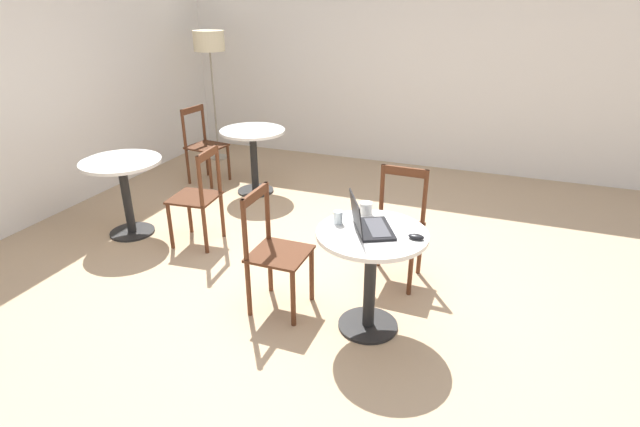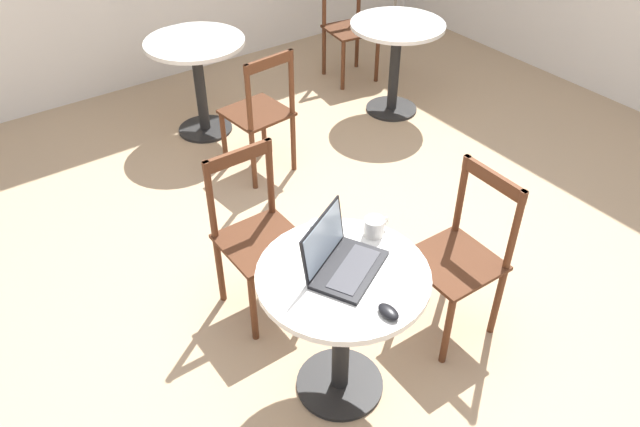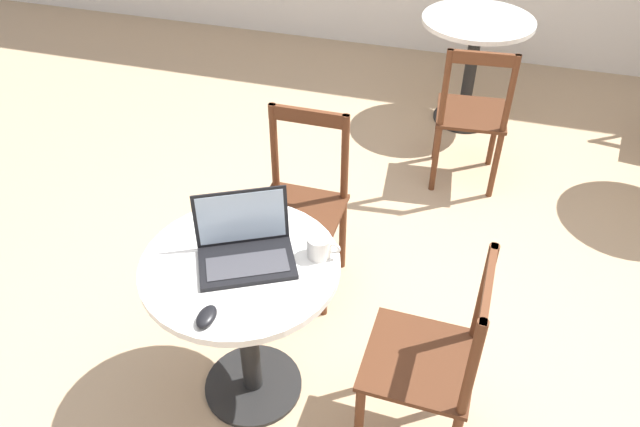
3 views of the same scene
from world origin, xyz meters
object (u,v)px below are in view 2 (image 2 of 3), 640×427
at_px(cafe_table_near, 342,305).
at_px(cafe_table_mid, 396,47).
at_px(chair_near_right, 461,258).
at_px(mug, 374,227).
at_px(drinking_glass, 316,230).
at_px(cafe_table_far, 197,65).
at_px(chair_mid_back, 349,28).
at_px(chair_far_front, 260,115).
at_px(chair_near_back, 257,237).
at_px(mouse, 388,312).
at_px(laptop, 341,259).

relative_size(cafe_table_near, cafe_table_mid, 1.00).
relative_size(cafe_table_mid, chair_near_right, 0.81).
bearing_deg(mug, drinking_glass, 149.83).
distance_m(cafe_table_mid, cafe_table_far, 1.54).
distance_m(cafe_table_far, mug, 2.47).
height_order(cafe_table_near, chair_near_right, chair_near_right).
bearing_deg(chair_mid_back, cafe_table_near, -128.50).
relative_size(cafe_table_mid, drinking_glass, 8.52).
bearing_deg(drinking_glass, cafe_table_far, 76.08).
bearing_deg(cafe_table_near, chair_near_right, -1.28).
xyz_separation_m(chair_far_front, mug, (-0.42, -1.68, 0.33)).
bearing_deg(chair_mid_back, cafe_table_far, -175.63).
bearing_deg(cafe_table_mid, chair_near_back, -148.62).
relative_size(chair_far_front, drinking_glass, 10.46).
relative_size(cafe_table_far, mouse, 7.39).
relative_size(cafe_table_near, chair_near_back, 0.81).
distance_m(cafe_table_mid, chair_near_back, 2.37).
bearing_deg(mug, chair_near_back, 114.15).
xyz_separation_m(cafe_table_near, mouse, (-0.00, -0.28, 0.20)).
bearing_deg(chair_near_right, drinking_glass, 158.87).
bearing_deg(mug, cafe_table_mid, 46.05).
height_order(chair_near_back, laptop, laptop).
xyz_separation_m(cafe_table_mid, cafe_table_far, (-1.41, 0.61, 0.00)).
height_order(chair_near_back, chair_far_front, same).
bearing_deg(chair_near_right, mouse, -159.86).
height_order(mouse, mug, mug).
bearing_deg(chair_near_back, chair_near_right, -44.95).
bearing_deg(chair_mid_back, laptop, -128.67).
distance_m(laptop, mug, 0.27).
distance_m(cafe_table_mid, mouse, 3.01).
xyz_separation_m(cafe_table_near, chair_near_back, (-0.00, 0.71, -0.10)).
xyz_separation_m(cafe_table_near, chair_near_right, (0.73, -0.02, -0.10)).
height_order(cafe_table_far, drinking_glass, drinking_glass).
relative_size(chair_near_back, mouse, 9.08).
height_order(cafe_table_near, cafe_table_far, same).
bearing_deg(chair_near_back, laptop, -89.01).
height_order(cafe_table_far, chair_mid_back, chair_mid_back).
bearing_deg(chair_mid_back, chair_near_back, -137.29).
xyz_separation_m(cafe_table_far, chair_far_front, (0.07, -0.76, -0.10)).
bearing_deg(cafe_table_near, mouse, -90.04).
bearing_deg(chair_near_back, mouse, -89.99).
height_order(cafe_table_mid, laptop, laptop).
bearing_deg(mouse, cafe_table_far, 77.79).
relative_size(cafe_table_far, mug, 5.92).
xyz_separation_m(chair_near_right, chair_far_front, (-0.04, 1.81, 0.00)).
relative_size(cafe_table_near, drinking_glass, 8.52).
bearing_deg(chair_far_front, chair_near_back, -122.26).
bearing_deg(cafe_table_mid, laptop, -136.44).
xyz_separation_m(cafe_table_far, chair_mid_back, (1.51, 0.12, -0.10)).
height_order(chair_near_right, chair_mid_back, same).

